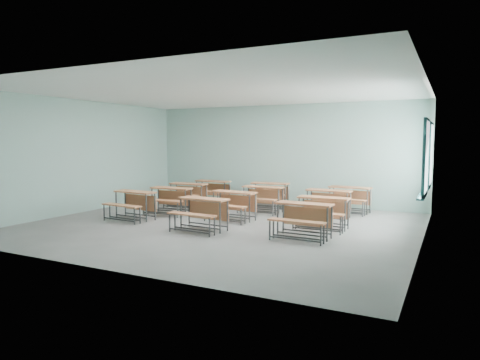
% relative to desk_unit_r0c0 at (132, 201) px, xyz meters
% --- Properties ---
extents(room, '(9.04, 8.04, 3.24)m').
position_rel_desk_unit_r0c0_xyz_m(room, '(2.48, 0.45, 1.10)').
color(room, gray).
rests_on(room, ground).
extents(desk_unit_r0c0, '(1.25, 0.90, 0.74)m').
position_rel_desk_unit_r0c0_xyz_m(desk_unit_r0c0, '(0.00, 0.00, 0.00)').
color(desk_unit_r0c0, '#A4603B').
rests_on(desk_unit_r0c0, ground).
extents(desk_unit_r0c1, '(1.23, 0.87, 0.74)m').
position_rel_desk_unit_r0c0_xyz_m(desk_unit_r0c1, '(2.31, -0.36, 0.00)').
color(desk_unit_r0c1, '#A4603B').
rests_on(desk_unit_r0c1, ground).
extents(desk_unit_r0c2, '(1.20, 0.83, 0.74)m').
position_rel_desk_unit_r0c0_xyz_m(desk_unit_r0c2, '(4.62, -0.09, 0.00)').
color(desk_unit_r0c2, '#A4603B').
rests_on(desk_unit_r0c2, ground).
extents(desk_unit_r1c0, '(1.23, 0.86, 0.74)m').
position_rel_desk_unit_r0c0_xyz_m(desk_unit_r1c0, '(0.32, 1.17, 0.00)').
color(desk_unit_r1c0, '#A4603B').
rests_on(desk_unit_r1c0, ground).
extents(desk_unit_r1c1, '(1.24, 0.88, 0.74)m').
position_rel_desk_unit_r0c0_xyz_m(desk_unit_r1c1, '(2.34, 1.09, 0.00)').
color(desk_unit_r1c1, '#A4603B').
rests_on(desk_unit_r1c1, ground).
extents(desk_unit_r1c2, '(1.19, 0.80, 0.74)m').
position_rel_desk_unit_r0c0_xyz_m(desk_unit_r1c2, '(4.72, 1.03, 0.00)').
color(desk_unit_r1c2, '#A4603B').
rests_on(desk_unit_r1c2, ground).
extents(desk_unit_r2c0, '(1.21, 0.84, 0.74)m').
position_rel_desk_unit_r0c0_xyz_m(desk_unit_r2c0, '(0.08, 2.40, 0.00)').
color(desk_unit_r2c0, '#A4603B').
rests_on(desk_unit_r2c0, ground).
extents(desk_unit_r2c1, '(1.18, 0.80, 0.74)m').
position_rel_desk_unit_r0c0_xyz_m(desk_unit_r2c1, '(2.51, 2.59, 0.00)').
color(desk_unit_r2c1, '#A4603B').
rests_on(desk_unit_r2c1, ground).
extents(desk_unit_r2c2, '(1.22, 0.85, 0.74)m').
position_rel_desk_unit_r0c0_xyz_m(desk_unit_r2c2, '(4.43, 2.56, 0.00)').
color(desk_unit_r2c2, '#A4603B').
rests_on(desk_unit_r2c2, ground).
extents(desk_unit_r3c0, '(1.22, 0.85, 0.74)m').
position_rel_desk_unit_r0c0_xyz_m(desk_unit_r3c0, '(0.30, 3.52, 0.00)').
color(desk_unit_r3c0, '#A4603B').
rests_on(desk_unit_r3c0, ground).
extents(desk_unit_r3c1, '(1.23, 0.86, 0.74)m').
position_rel_desk_unit_r0c0_xyz_m(desk_unit_r3c1, '(2.29, 3.68, 0.00)').
color(desk_unit_r3c1, '#A4603B').
rests_on(desk_unit_r3c1, ground).
extents(desk_unit_r3c2, '(1.26, 0.91, 0.74)m').
position_rel_desk_unit_r0c0_xyz_m(desk_unit_r3c2, '(4.77, 3.59, 0.00)').
color(desk_unit_r3c2, '#A4603B').
rests_on(desk_unit_r3c2, ground).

